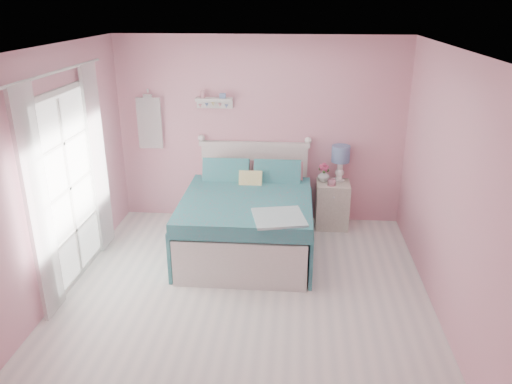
# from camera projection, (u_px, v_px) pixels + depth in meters

# --- Properties ---
(floor) EXTENTS (4.50, 4.50, 0.00)m
(floor) POSITION_uv_depth(u_px,v_px,m) (244.00, 301.00, 5.34)
(floor) COLOR white
(floor) RESTS_ON ground
(room_shell) EXTENTS (4.50, 4.50, 4.50)m
(room_shell) POSITION_uv_depth(u_px,v_px,m) (242.00, 160.00, 4.77)
(room_shell) COLOR pink
(room_shell) RESTS_ON floor
(bed) EXTENTS (1.59, 2.01, 1.16)m
(bed) POSITION_uv_depth(u_px,v_px,m) (248.00, 219.00, 6.36)
(bed) COLOR silver
(bed) RESTS_ON floor
(nightstand) EXTENTS (0.45, 0.45, 0.65)m
(nightstand) POSITION_uv_depth(u_px,v_px,m) (332.00, 205.00, 7.01)
(nightstand) COLOR beige
(nightstand) RESTS_ON floor
(table_lamp) EXTENTS (0.25, 0.25, 0.50)m
(table_lamp) POSITION_uv_depth(u_px,v_px,m) (341.00, 156.00, 6.85)
(table_lamp) COLOR white
(table_lamp) RESTS_ON nightstand
(vase) EXTENTS (0.18, 0.18, 0.17)m
(vase) POSITION_uv_depth(u_px,v_px,m) (324.00, 176.00, 6.91)
(vase) COLOR silver
(vase) RESTS_ON nightstand
(teacup) EXTENTS (0.12, 0.12, 0.09)m
(teacup) POSITION_uv_depth(u_px,v_px,m) (332.00, 182.00, 6.78)
(teacup) COLOR pink
(teacup) RESTS_ON nightstand
(roses) EXTENTS (0.14, 0.11, 0.12)m
(roses) POSITION_uv_depth(u_px,v_px,m) (324.00, 167.00, 6.87)
(roses) COLOR #D54875
(roses) RESTS_ON vase
(wall_shelf) EXTENTS (0.50, 0.15, 0.25)m
(wall_shelf) POSITION_uv_depth(u_px,v_px,m) (214.00, 100.00, 6.80)
(wall_shelf) COLOR silver
(wall_shelf) RESTS_ON room_shell
(hanging_dress) EXTENTS (0.34, 0.03, 0.72)m
(hanging_dress) POSITION_uv_depth(u_px,v_px,m) (150.00, 123.00, 6.98)
(hanging_dress) COLOR white
(hanging_dress) RESTS_ON room_shell
(french_door) EXTENTS (0.04, 1.32, 2.16)m
(french_door) POSITION_uv_depth(u_px,v_px,m) (69.00, 189.00, 5.48)
(french_door) COLOR silver
(french_door) RESTS_ON floor
(curtain_near) EXTENTS (0.04, 0.40, 2.32)m
(curtain_near) POSITION_uv_depth(u_px,v_px,m) (38.00, 206.00, 4.75)
(curtain_near) COLOR white
(curtain_near) RESTS_ON floor
(curtain_far) EXTENTS (0.04, 0.40, 2.32)m
(curtain_far) POSITION_uv_depth(u_px,v_px,m) (98.00, 160.00, 6.13)
(curtain_far) COLOR white
(curtain_far) RESTS_ON floor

